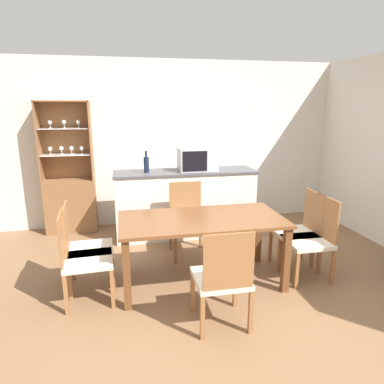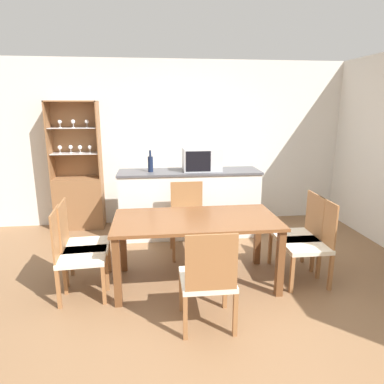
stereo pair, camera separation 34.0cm
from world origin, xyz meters
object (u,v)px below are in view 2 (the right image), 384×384
object	(u,v)px
dining_chair_head_near	(208,279)
dining_chair_side_left_far	(82,244)
display_cabinet	(79,192)
dining_chair_side_left_near	(77,254)
dining_table	(196,227)
wine_bottle	(150,163)
microwave	(202,159)
dining_chair_side_right_near	(309,243)
dining_chair_side_right_far	(299,234)
dining_chair_head_far	(188,220)

from	to	relation	value
dining_chair_head_near	dining_chair_side_left_far	bearing A→B (deg)	143.52
display_cabinet	dining_chair_side_left_near	xyz separation A→B (m)	(0.37, -2.07, -0.12)
dining_table	wine_bottle	distance (m)	1.55
display_cabinet	dining_chair_side_left_far	xyz separation A→B (m)	(0.37, -1.82, -0.12)
display_cabinet	microwave	xyz separation A→B (m)	(1.84, -0.49, 0.55)
dining_chair_side_left_far	dining_chair_side_right_near	bearing A→B (deg)	80.41
display_cabinet	dining_chair_side_left_near	distance (m)	2.11
dining_chair_head_near	dining_chair_side_right_near	bearing A→B (deg)	28.82
dining_chair_side_left_near	dining_chair_side_left_far	size ratio (longest dim) A/B	1.00
dining_table	microwave	distance (m)	1.55
dining_chair_side_right_far	dining_chair_head_far	bearing A→B (deg)	62.30
display_cabinet	dining_chair_head_far	world-z (taller)	display_cabinet
dining_chair_side_right_near	dining_chair_head_far	bearing A→B (deg)	53.52
display_cabinet	dining_chair_head_far	size ratio (longest dim) A/B	2.13
dining_table	dining_chair_side_right_far	distance (m)	1.22
dining_chair_side_left_far	dining_chair_head_far	world-z (taller)	same
dining_chair_side_left_near	dining_table	bearing A→B (deg)	92.72
dining_chair_side_left_near	dining_chair_side_right_near	world-z (taller)	same
dining_table	dining_chair_side_left_far	bearing A→B (deg)	174.03
dining_chair_side_left_near	microwave	bearing A→B (deg)	133.58
dining_chair_side_left_far	microwave	world-z (taller)	microwave
dining_chair_side_right_near	wine_bottle	distance (m)	2.35
dining_chair_side_left_far	wine_bottle	size ratio (longest dim) A/B	3.01
dining_chair_side_left_far	microwave	xyz separation A→B (m)	(1.47, 1.33, 0.67)
display_cabinet	dining_chair_head_near	size ratio (longest dim) A/B	2.13
display_cabinet	dining_chair_side_left_far	distance (m)	1.86
dining_chair_head_far	display_cabinet	bearing A→B (deg)	-36.90
dining_chair_head_far	dining_chair_side_left_near	bearing A→B (deg)	36.83
microwave	display_cabinet	bearing A→B (deg)	165.06
dining_chair_head_near	dining_chair_side_right_near	xyz separation A→B (m)	(1.20, 0.65, 0.00)
dining_table	dining_chair_head_far	size ratio (longest dim) A/B	1.87
dining_chair_head_far	dining_chair_side_right_near	xyz separation A→B (m)	(1.20, -0.90, 0.00)
dining_chair_side_right_far	dining_table	bearing A→B (deg)	96.78
dining_chair_side_right_far	dining_chair_head_near	bearing A→B (deg)	127.70
dining_chair_head_near	microwave	distance (m)	2.34
dining_table	dining_chair_head_near	size ratio (longest dim) A/B	1.87
dining_chair_side_right_near	dining_chair_side_left_far	bearing A→B (deg)	84.51
dining_table	dining_chair_head_near	world-z (taller)	dining_chair_head_near
dining_table	dining_chair_side_left_near	world-z (taller)	dining_chair_side_left_near
display_cabinet	dining_chair_head_near	xyz separation A→B (m)	(1.57, -2.72, -0.12)
dining_chair_head_far	dining_chair_side_right_near	size ratio (longest dim) A/B	1.00
dining_table	dining_chair_side_left_near	xyz separation A→B (m)	(-1.20, -0.13, -0.18)
dining_chair_side_left_far	wine_bottle	distance (m)	1.61
dining_table	dining_chair_side_right_far	size ratio (longest dim) A/B	1.87
dining_table	dining_chair_side_right_far	world-z (taller)	dining_chair_side_right_far
dining_table	dining_chair_side_right_near	world-z (taller)	dining_chair_side_right_near
dining_table	display_cabinet	bearing A→B (deg)	128.98
dining_chair_side_right_far	wine_bottle	xyz separation A→B (m)	(-1.66, 1.29, 0.63)
dining_chair_head_far	dining_chair_side_right_far	bearing A→B (deg)	151.30
dining_chair_side_left_near	dining_chair_side_right_near	size ratio (longest dim) A/B	1.00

